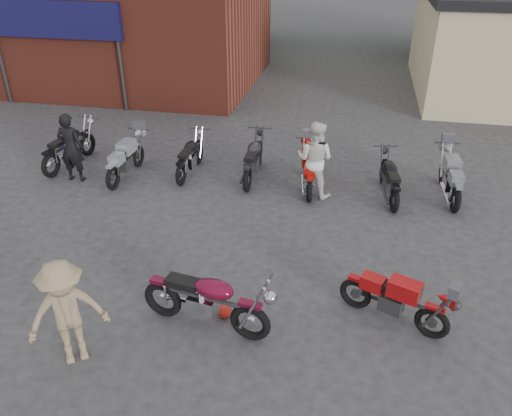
% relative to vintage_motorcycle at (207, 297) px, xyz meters
% --- Properties ---
extents(ground, '(90.00, 90.00, 0.00)m').
position_rel_vintage_motorcycle_xyz_m(ground, '(0.73, 0.10, -0.62)').
color(ground, '#2F2F31').
extents(brick_building, '(12.00, 8.00, 4.00)m').
position_rel_vintage_motorcycle_xyz_m(brick_building, '(-8.27, 14.10, 1.38)').
color(brick_building, maroon).
rests_on(brick_building, ground).
extents(vintage_motorcycle, '(2.22, 1.04, 1.24)m').
position_rel_vintage_motorcycle_xyz_m(vintage_motorcycle, '(0.00, 0.00, 0.00)').
color(vintage_motorcycle, '#5D0B21').
rests_on(vintage_motorcycle, ground).
extents(sportbike, '(1.88, 1.22, 1.04)m').
position_rel_vintage_motorcycle_xyz_m(sportbike, '(2.93, 0.73, -0.10)').
color(sportbike, '#A90E10').
rests_on(sportbike, ground).
extents(helmet, '(0.32, 0.32, 0.22)m').
position_rel_vintage_motorcycle_xyz_m(helmet, '(0.18, 0.31, -0.51)').
color(helmet, red).
rests_on(helmet, ground).
extents(person_dark, '(0.65, 0.44, 1.77)m').
position_rel_vintage_motorcycle_xyz_m(person_dark, '(-4.88, 4.56, 0.27)').
color(person_dark, black).
rests_on(person_dark, ground).
extents(person_light, '(1.05, 0.91, 1.84)m').
position_rel_vintage_motorcycle_xyz_m(person_light, '(1.17, 4.99, 0.30)').
color(person_light, silver).
rests_on(person_light, ground).
extents(person_tan, '(1.29, 1.18, 1.74)m').
position_rel_vintage_motorcycle_xyz_m(person_tan, '(-1.76, -1.04, 0.25)').
color(person_tan, '#99815F').
rests_on(person_tan, ground).
extents(row_bike_0, '(0.98, 2.16, 1.21)m').
position_rel_vintage_motorcycle_xyz_m(row_bike_0, '(-5.44, 5.38, -0.02)').
color(row_bike_0, black).
rests_on(row_bike_0, ground).
extents(row_bike_1, '(0.71, 1.95, 1.12)m').
position_rel_vintage_motorcycle_xyz_m(row_bike_1, '(-3.66, 5.00, -0.06)').
color(row_bike_1, '#959AA2').
rests_on(row_bike_1, ground).
extents(row_bike_2, '(0.65, 1.85, 1.07)m').
position_rel_vintage_motorcycle_xyz_m(row_bike_2, '(-2.11, 5.52, -0.08)').
color(row_bike_2, black).
rests_on(row_bike_2, ground).
extents(row_bike_3, '(0.69, 2.02, 1.17)m').
position_rel_vintage_motorcycle_xyz_m(row_bike_3, '(-0.43, 5.59, -0.04)').
color(row_bike_3, black).
rests_on(row_bike_3, ground).
extents(row_bike_4, '(0.92, 1.99, 1.11)m').
position_rel_vintage_motorcycle_xyz_m(row_bike_4, '(1.00, 5.31, -0.06)').
color(row_bike_4, '#A8160E').
rests_on(row_bike_4, ground).
extents(row_bike_5, '(0.91, 1.97, 1.10)m').
position_rel_vintage_motorcycle_xyz_m(row_bike_5, '(2.95, 5.20, -0.07)').
color(row_bike_5, black).
rests_on(row_bike_5, ground).
extents(row_bike_6, '(0.78, 2.03, 1.16)m').
position_rel_vintage_motorcycle_xyz_m(row_bike_6, '(4.36, 5.53, -0.04)').
color(row_bike_6, gray).
rests_on(row_bike_6, ground).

